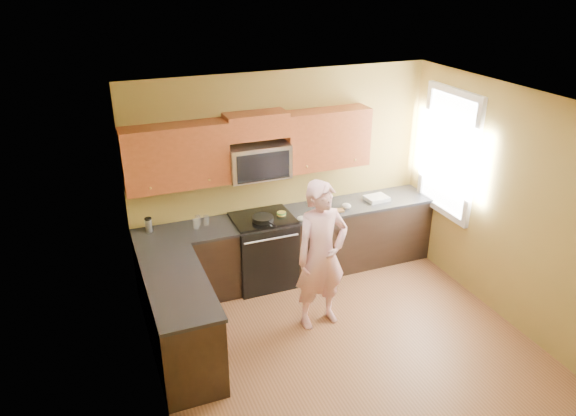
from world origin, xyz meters
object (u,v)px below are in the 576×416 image
microwave (258,177)px  woman (321,256)px  butter_tub (281,217)px  travel_mug (149,232)px  frying_pan (263,221)px  stove (263,250)px

microwave → woman: 1.36m
microwave → butter_tub: (0.25, -0.16, -0.53)m
woman → butter_tub: (-0.08, 1.04, 0.03)m
woman → butter_tub: woman is taller
butter_tub → woman: bearing=-85.6°
woman → travel_mug: size_ratio=9.78×
woman → butter_tub: bearing=88.6°
microwave → frying_pan: bearing=-97.2°
frying_pan → travel_mug: size_ratio=2.59×
travel_mug → butter_tub: bearing=-7.2°
stove → microwave: bearing=90.0°
travel_mug → stove: bearing=-7.2°
microwave → woman: (0.33, -1.19, -0.56)m
microwave → stove: bearing=-90.0°
stove → frying_pan: (-0.03, -0.10, 0.47)m
stove → woman: bearing=-73.0°
frying_pan → microwave: bearing=68.3°
microwave → butter_tub: bearing=-32.2°
stove → frying_pan: size_ratio=2.03×
frying_pan → butter_tub: size_ratio=3.96×
microwave → travel_mug: size_ratio=4.19×
microwave → travel_mug: 1.48m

